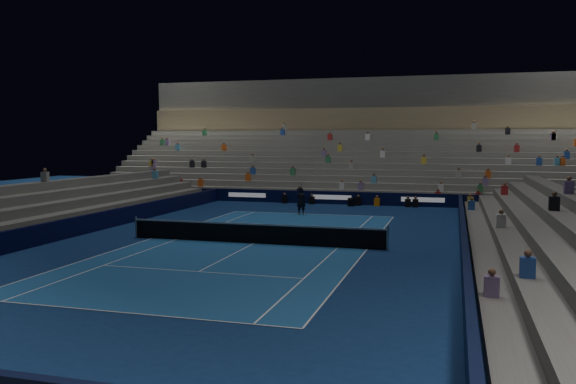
# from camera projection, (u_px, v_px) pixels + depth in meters

# --- Properties ---
(ground) EXTENTS (90.00, 90.00, 0.00)m
(ground) POSITION_uv_depth(u_px,v_px,m) (254.00, 244.00, 28.37)
(ground) COLOR navy
(ground) RESTS_ON ground
(court_surface) EXTENTS (10.97, 23.77, 0.01)m
(court_surface) POSITION_uv_depth(u_px,v_px,m) (254.00, 243.00, 28.37)
(court_surface) COLOR #194F8C
(court_surface) RESTS_ON ground
(sponsor_barrier_far) EXTENTS (44.00, 0.25, 1.00)m
(sponsor_barrier_far) POSITION_uv_depth(u_px,v_px,m) (332.00, 198.00, 46.05)
(sponsor_barrier_far) COLOR black
(sponsor_barrier_far) RESTS_ON ground
(sponsor_barrier_east) EXTENTS (0.25, 37.00, 1.00)m
(sponsor_barrier_east) POSITION_uv_depth(u_px,v_px,m) (463.00, 243.00, 25.68)
(sponsor_barrier_east) COLOR black
(sponsor_barrier_east) RESTS_ON ground
(sponsor_barrier_west) EXTENTS (0.25, 37.00, 1.00)m
(sponsor_barrier_west) POSITION_uv_depth(u_px,v_px,m) (80.00, 225.00, 30.97)
(sponsor_barrier_west) COLOR black
(sponsor_barrier_west) RESTS_ON ground
(grandstand_main) EXTENTS (44.00, 15.20, 11.20)m
(grandstand_main) POSITION_uv_depth(u_px,v_px,m) (352.00, 158.00, 54.81)
(grandstand_main) COLOR slate
(grandstand_main) RESTS_ON ground
(grandstand_east) EXTENTS (5.00, 37.00, 2.50)m
(grandstand_east) POSITION_uv_depth(u_px,v_px,m) (550.00, 237.00, 24.70)
(grandstand_east) COLOR #5F5E5A
(grandstand_east) RESTS_ON ground
(grandstand_west) EXTENTS (5.00, 37.00, 2.50)m
(grandstand_west) POSITION_uv_depth(u_px,v_px,m) (25.00, 215.00, 31.88)
(grandstand_west) COLOR slate
(grandstand_west) RESTS_ON ground
(tennis_net) EXTENTS (12.90, 0.10, 1.10)m
(tennis_net) POSITION_uv_depth(u_px,v_px,m) (254.00, 233.00, 28.32)
(tennis_net) COLOR #B2B2B7
(tennis_net) RESTS_ON ground
(tennis_player) EXTENTS (0.69, 0.48, 1.84)m
(tennis_player) POSITION_uv_depth(u_px,v_px,m) (301.00, 201.00, 39.37)
(tennis_player) COLOR black
(tennis_player) RESTS_ON ground
(broadcast_camera) EXTENTS (0.47, 0.92, 0.61)m
(broadcast_camera) POSITION_uv_depth(u_px,v_px,m) (351.00, 202.00, 44.61)
(broadcast_camera) COLOR black
(broadcast_camera) RESTS_ON ground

